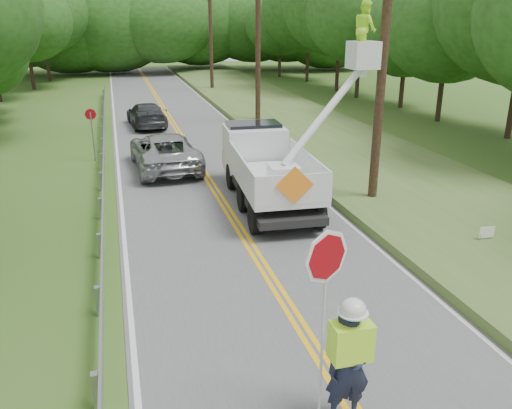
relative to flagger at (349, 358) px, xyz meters
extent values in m
plane|color=#325E1A|center=(0.23, 0.35, -1.21)|extent=(140.00, 140.00, 0.00)
cube|color=#555457|center=(0.23, 14.35, -1.20)|extent=(7.20, 96.00, 0.02)
cube|color=yellow|center=(0.13, 14.35, -1.19)|extent=(0.12, 96.00, 0.00)
cube|color=yellow|center=(0.33, 14.35, -1.19)|extent=(0.12, 96.00, 0.00)
cube|color=silver|center=(-3.22, 14.35, -1.19)|extent=(0.12, 96.00, 0.00)
cube|color=silver|center=(3.68, 14.35, -1.19)|extent=(0.12, 96.00, 0.00)
cube|color=gray|center=(-3.87, 1.35, -0.86)|extent=(0.12, 0.14, 0.70)
cube|color=gray|center=(-3.87, 4.35, -0.86)|extent=(0.12, 0.14, 0.70)
cube|color=gray|center=(-3.87, 7.35, -0.86)|extent=(0.12, 0.14, 0.70)
cube|color=gray|center=(-3.87, 10.35, -0.86)|extent=(0.12, 0.14, 0.70)
cube|color=gray|center=(-3.87, 13.35, -0.86)|extent=(0.12, 0.14, 0.70)
cube|color=gray|center=(-3.87, 16.35, -0.86)|extent=(0.12, 0.14, 0.70)
cube|color=gray|center=(-3.87, 19.35, -0.86)|extent=(0.12, 0.14, 0.70)
cube|color=gray|center=(-3.87, 22.35, -0.86)|extent=(0.12, 0.14, 0.70)
cube|color=gray|center=(-3.87, 25.35, -0.86)|extent=(0.12, 0.14, 0.70)
cube|color=gray|center=(-3.87, 28.35, -0.86)|extent=(0.12, 0.14, 0.70)
cube|color=gray|center=(-3.87, 31.35, -0.86)|extent=(0.12, 0.14, 0.70)
cube|color=gray|center=(-3.87, 34.35, -0.86)|extent=(0.12, 0.14, 0.70)
cube|color=gray|center=(-3.87, 37.35, -0.86)|extent=(0.12, 0.14, 0.70)
cube|color=gray|center=(-3.77, 15.35, -0.61)|extent=(0.05, 48.00, 0.34)
cylinder|color=black|center=(5.23, 9.35, 3.79)|extent=(0.30, 0.30, 10.00)
cylinder|color=black|center=(5.23, 24.35, 3.79)|extent=(0.30, 0.30, 10.00)
cylinder|color=black|center=(5.23, 39.35, 3.79)|extent=(0.30, 0.30, 10.00)
cube|color=#44602A|center=(7.33, 14.35, -1.06)|extent=(7.00, 96.00, 0.30)
cylinder|color=#332319|center=(-9.87, 44.34, 0.48)|extent=(0.32, 0.32, 3.39)
ellipsoid|color=#214313|center=(-9.87, 44.34, 4.63)|extent=(7.91, 7.91, 6.96)
cylinder|color=#332319|center=(-9.13, 50.81, 0.67)|extent=(0.32, 0.32, 3.77)
ellipsoid|color=#214313|center=(-9.13, 50.81, 5.27)|extent=(8.79, 8.79, 7.73)
cylinder|color=#332319|center=(16.24, 22.14, 0.46)|extent=(0.32, 0.32, 3.34)
ellipsoid|color=#214313|center=(16.24, 22.14, 4.54)|extent=(7.79, 7.79, 6.86)
cylinder|color=#332319|center=(16.64, 27.36, 0.31)|extent=(0.32, 0.32, 3.05)
ellipsoid|color=#214313|center=(16.64, 27.36, 4.03)|extent=(7.11, 7.11, 6.26)
cylinder|color=#332319|center=(15.71, 32.60, 0.63)|extent=(0.32, 0.32, 3.68)
ellipsoid|color=#214313|center=(15.71, 32.60, 5.12)|extent=(8.59, 8.59, 7.56)
cylinder|color=#332319|center=(15.66, 36.50, 0.86)|extent=(0.32, 0.32, 4.16)
ellipsoid|color=#214313|center=(15.66, 36.50, 5.95)|extent=(9.70, 9.70, 8.54)
cylinder|color=#332319|center=(15.65, 43.83, 0.75)|extent=(0.32, 0.32, 3.92)
ellipsoid|color=#214313|center=(15.65, 43.83, 5.54)|extent=(9.15, 9.15, 8.05)
cylinder|color=#332319|center=(14.33, 48.71, 0.35)|extent=(0.32, 0.32, 3.13)
ellipsoid|color=#214313|center=(14.33, 48.71, 4.17)|extent=(7.30, 7.30, 6.42)
ellipsoid|color=#214313|center=(-11.91, 57.63, 4.29)|extent=(12.51, 9.39, 9.39)
ellipsoid|color=#214313|center=(-7.09, 56.76, 4.29)|extent=(14.30, 10.72, 10.72)
ellipsoid|color=#214313|center=(-2.75, 56.50, 4.29)|extent=(14.27, 10.70, 10.70)
ellipsoid|color=#214313|center=(2.69, 54.75, 4.29)|extent=(11.59, 8.69, 8.69)
ellipsoid|color=#214313|center=(7.29, 58.15, 4.29)|extent=(13.17, 9.88, 9.88)
ellipsoid|color=#214313|center=(13.75, 57.33, 4.29)|extent=(12.43, 9.32, 9.32)
ellipsoid|color=#214313|center=(17.67, 56.44, 4.29)|extent=(12.45, 9.34, 9.34)
ellipsoid|color=#214313|center=(22.36, 54.42, 4.29)|extent=(14.26, 10.70, 10.70)
imported|color=#191E33|center=(0.01, 0.00, -0.16)|extent=(0.76, 0.50, 2.06)
cube|color=#ABEA29|center=(0.01, 0.00, 0.31)|extent=(0.64, 0.39, 0.63)
ellipsoid|color=silver|center=(0.01, 0.00, 0.88)|extent=(0.39, 0.39, 0.31)
cylinder|color=#B7B7B7|center=(-0.44, 0.05, 0.25)|extent=(0.04, 0.04, 2.89)
cylinder|color=maroon|center=(-0.44, 0.05, 1.76)|extent=(0.78, 0.34, 0.83)
cylinder|color=black|center=(0.62, 7.87, -0.72)|extent=(0.35, 0.96, 0.95)
cylinder|color=black|center=(2.59, 7.75, -0.72)|extent=(0.35, 0.96, 0.95)
cylinder|color=black|center=(0.74, 9.84, -0.72)|extent=(0.35, 0.96, 0.95)
cylinder|color=black|center=(2.71, 9.72, -0.72)|extent=(0.35, 0.96, 0.95)
cylinder|color=black|center=(0.89, 12.30, -0.72)|extent=(0.35, 0.96, 0.95)
cylinder|color=black|center=(2.86, 12.18, -0.72)|extent=(0.35, 0.96, 0.95)
cube|color=black|center=(1.74, 10.08, -0.65)|extent=(2.46, 6.43, 0.25)
cube|color=white|center=(1.70, 9.39, -0.16)|extent=(2.55, 4.67, 0.22)
cube|color=white|center=(0.58, 9.45, 0.34)|extent=(0.34, 4.53, 0.89)
cube|color=white|center=(2.81, 9.32, 0.34)|extent=(0.34, 4.53, 0.89)
cube|color=white|center=(1.56, 7.14, 0.34)|extent=(2.27, 0.20, 0.89)
cube|color=white|center=(1.91, 12.73, 0.14)|extent=(2.33, 2.01, 1.78)
cube|color=black|center=(1.92, 12.93, 0.78)|extent=(2.05, 1.40, 0.74)
cube|color=white|center=(1.63, 8.30, 0.34)|extent=(0.94, 0.94, 0.79)
cube|color=white|center=(4.53, 9.35, 3.82)|extent=(0.84, 0.84, 0.84)
imported|color=#ABEA29|center=(4.53, 9.35, 4.61)|extent=(0.62, 0.80, 1.65)
cube|color=orange|center=(1.55, 7.07, 0.48)|extent=(1.12, 0.11, 1.12)
imported|color=#A3A6A9|center=(-1.26, 15.73, -0.43)|extent=(2.81, 5.63, 1.53)
imported|color=#35383D|center=(-1.36, 25.16, -0.51)|extent=(2.29, 4.88, 1.38)
cylinder|color=gray|center=(-4.19, 17.86, -0.11)|extent=(0.06, 0.06, 2.21)
cylinder|color=maroon|center=(-4.19, 17.86, 0.90)|extent=(0.50, 0.03, 0.50)
cube|color=white|center=(6.58, 5.12, -0.71)|extent=(0.46, 0.05, 0.32)
cylinder|color=gray|center=(6.40, 5.12, -0.99)|extent=(0.02, 0.02, 0.46)
cylinder|color=gray|center=(6.77, 5.12, -0.99)|extent=(0.02, 0.02, 0.46)
camera|label=1|loc=(-3.16, -6.17, 4.98)|focal=36.67mm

